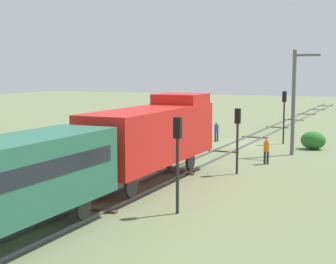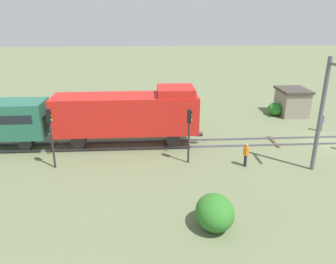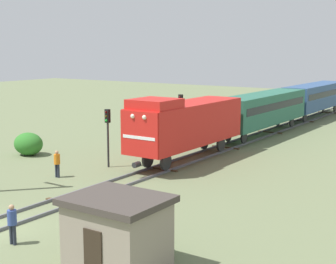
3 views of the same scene
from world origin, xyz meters
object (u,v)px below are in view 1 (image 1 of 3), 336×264
at_px(worker_near_track, 217,130).
at_px(relay_hut, 161,124).
at_px(locomotive, 154,133).
at_px(worker_by_signal, 266,149).
at_px(catenary_mast, 294,100).
at_px(traffic_signal_near, 284,108).
at_px(traffic_signal_far, 178,147).
at_px(traffic_signal_mid, 238,128).

bearing_deg(worker_near_track, relay_hut, 117.58).
distance_m(locomotive, relay_hut, 18.15).
relative_size(worker_near_track, worker_by_signal, 1.00).
bearing_deg(catenary_mast, traffic_signal_near, -70.81).
relative_size(traffic_signal_near, worker_by_signal, 2.60).
bearing_deg(traffic_signal_far, traffic_signal_mid, -88.77).
height_order(worker_near_track, relay_hut, relay_hut).
bearing_deg(traffic_signal_far, locomotive, -54.16).
relative_size(traffic_signal_mid, worker_by_signal, 2.31).
bearing_deg(traffic_signal_near, traffic_signal_far, 91.00).
bearing_deg(catenary_mast, traffic_signal_mid, 78.71).
distance_m(traffic_signal_near, traffic_signal_far, 23.00).
bearing_deg(relay_hut, worker_by_signal, 144.80).
relative_size(traffic_signal_mid, relay_hut, 1.12).
relative_size(catenary_mast, relay_hut, 2.18).
bearing_deg(relay_hut, locomotive, 114.48).
height_order(locomotive, traffic_signal_far, locomotive).
height_order(worker_near_track, worker_by_signal, same).
relative_size(worker_by_signal, relay_hut, 0.49).
xyz_separation_m(traffic_signal_far, worker_near_track, (6.00, -22.02, -1.92)).
relative_size(locomotive, worker_near_track, 6.82).
relative_size(traffic_signal_near, traffic_signal_mid, 1.12).
distance_m(traffic_signal_mid, traffic_signal_far, 9.31).
relative_size(locomotive, traffic_signal_far, 2.76).
bearing_deg(worker_near_track, locomotive, -150.74).
bearing_deg(worker_by_signal, relay_hut, 41.02).
bearing_deg(worker_by_signal, worker_near_track, 23.03).
bearing_deg(traffic_signal_mid, traffic_signal_far, 91.23).
bearing_deg(relay_hut, traffic_signal_mid, 131.89).
xyz_separation_m(locomotive, relay_hut, (7.50, -16.47, -1.38)).
height_order(traffic_signal_mid, worker_near_track, traffic_signal_mid).
xyz_separation_m(worker_by_signal, catenary_mast, (-0.86, -4.43, 3.07)).
bearing_deg(worker_by_signal, traffic_signal_far, 163.61).
bearing_deg(locomotive, worker_near_track, -81.98).
relative_size(traffic_signal_mid, worker_near_track, 2.31).
bearing_deg(relay_hut, traffic_signal_near, -171.81).
bearing_deg(locomotive, catenary_mast, -111.82).
relative_size(traffic_signal_near, worker_near_track, 2.60).
height_order(traffic_signal_near, traffic_signal_mid, traffic_signal_near).
xyz_separation_m(traffic_signal_far, relay_hut, (11.10, -21.45, -1.53)).
height_order(catenary_mast, relay_hut, catenary_mast).
xyz_separation_m(locomotive, traffic_signal_mid, (-3.40, -4.32, -0.03)).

